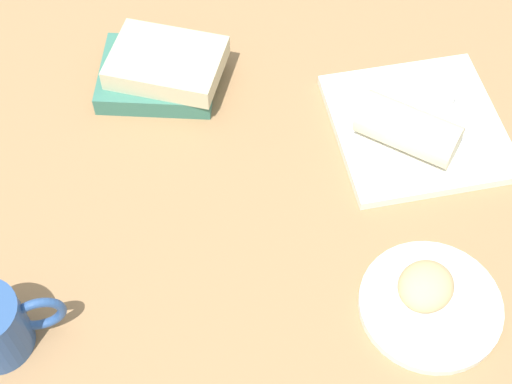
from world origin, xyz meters
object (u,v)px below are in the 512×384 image
Objects in this scene: breakfast_wrap at (408,129)px; book_stack at (162,69)px; square_plate at (417,127)px; round_plate at (430,305)px; scone_pastry at (426,286)px; sauce_cup at (436,95)px.

book_stack is at bearing -80.43° from breakfast_wrap.
square_plate is 1.69× the size of breakfast_wrap.
square_plate is at bearing -11.75° from book_stack.
round_plate is 3.35cm from scone_pastry.
book_stack reaches higher than round_plate.
scone_pastry is 1.33× the size of sauce_cup.
square_plate is (1.77, 29.23, -2.83)cm from scone_pastry.
square_plate reaches higher than round_plate.
scone_pastry is at bearing -44.26° from book_stack.
round_plate is 35.63cm from sauce_cup.
round_plate is at bearing 30.99° from breakfast_wrap.
square_plate is at bearing -121.50° from sauce_cup.
book_stack is at bearing 135.74° from scone_pastry.
book_stack reaches higher than square_plate.
book_stack is (-39.62, 38.91, 2.46)cm from round_plate.
scone_pastry reaches higher than square_plate.
round_plate is 1.27× the size of breakfast_wrap.
sauce_cup is at bearing 82.07° from scone_pastry.
breakfast_wrap reaches higher than book_stack.
book_stack is (-37.99, 12.29, -1.76)cm from breakfast_wrap.
round_plate is 3.23× the size of sauce_cup.
square_plate is at bearing 86.54° from scone_pastry.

